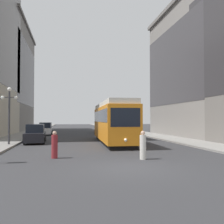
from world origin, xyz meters
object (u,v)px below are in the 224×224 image
at_px(transit_bus, 110,121).
at_px(pedestrian_crossing_far, 143,146).
at_px(parked_car_left_mid, 35,134).
at_px(pedestrian_crossing_near, 55,146).
at_px(parked_car_left_near, 46,129).
at_px(lamp_post_left_near, 9,106).
at_px(streetcar, 113,121).

height_order(transit_bus, pedestrian_crossing_far, transit_bus).
xyz_separation_m(parked_car_left_mid, pedestrian_crossing_near, (2.28, -10.05, -0.10)).
distance_m(transit_bus, parked_car_left_mid, 19.43).
distance_m(transit_bus, parked_car_left_near, 11.18).
height_order(transit_bus, lamp_post_left_near, lamp_post_left_near).
relative_size(parked_car_left_near, pedestrian_crossing_near, 2.70).
height_order(parked_car_left_mid, pedestrian_crossing_near, parked_car_left_mid).
xyz_separation_m(parked_car_left_near, pedestrian_crossing_near, (2.27, -22.34, -0.09)).
distance_m(streetcar, pedestrian_crossing_near, 10.23).
bearing_deg(parked_car_left_near, lamp_post_left_near, -96.27).
bearing_deg(transit_bus, pedestrian_crossing_far, -98.33).
height_order(streetcar, pedestrian_crossing_near, streetcar).
distance_m(parked_car_left_mid, pedestrian_crossing_far, 13.53).
height_order(pedestrian_crossing_far, lamp_post_left_near, lamp_post_left_near).
bearing_deg(transit_bus, parked_car_left_mid, -124.29).
bearing_deg(lamp_post_left_near, transit_bus, 57.13).
height_order(parked_car_left_mid, pedestrian_crossing_far, parked_car_left_mid).
bearing_deg(pedestrian_crossing_near, parked_car_left_near, 0.91).
xyz_separation_m(pedestrian_crossing_far, lamp_post_left_near, (-9.19, 8.87, 2.66)).
distance_m(transit_bus, lamp_post_left_near, 22.59).
height_order(transit_bus, parked_car_left_near, transit_bus).
xyz_separation_m(transit_bus, lamp_post_left_near, (-12.24, -18.94, 1.48)).
xyz_separation_m(parked_car_left_mid, pedestrian_crossing_far, (7.29, -11.39, -0.08)).
height_order(parked_car_left_mid, lamp_post_left_near, lamp_post_left_near).
bearing_deg(lamp_post_left_near, pedestrian_crossing_near, -60.99).
bearing_deg(lamp_post_left_near, parked_car_left_mid, 53.03).
bearing_deg(pedestrian_crossing_far, streetcar, -40.61).
distance_m(parked_car_left_mid, lamp_post_left_near, 4.08).
distance_m(pedestrian_crossing_near, pedestrian_crossing_far, 5.20).
bearing_deg(pedestrian_crossing_far, parked_car_left_mid, -7.14).
xyz_separation_m(streetcar, pedestrian_crossing_far, (-0.15, -10.07, -1.34)).
xyz_separation_m(transit_bus, pedestrian_crossing_far, (-3.04, -27.81, -1.18)).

